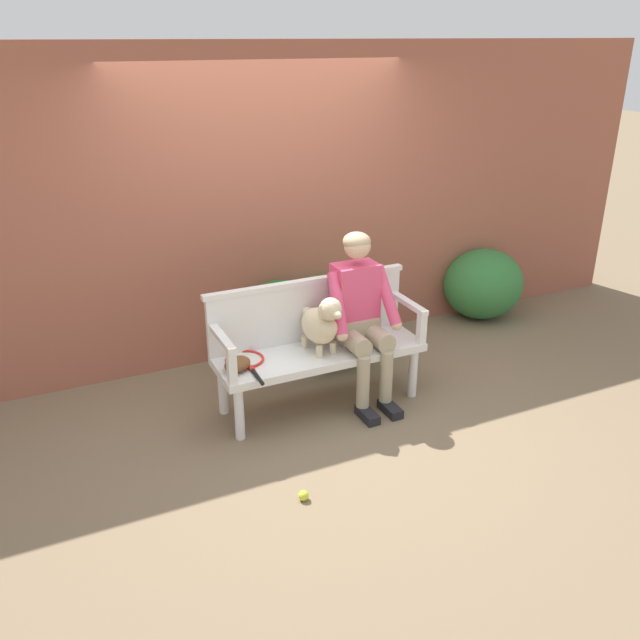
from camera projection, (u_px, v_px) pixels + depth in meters
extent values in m
plane|color=#7A664C|center=(320.00, 404.00, 5.21)|extent=(40.00, 40.00, 0.00)
cube|color=#9E5642|center=(259.00, 205.00, 5.72)|extent=(8.00, 0.30, 2.65)
ellipsoid|color=#337538|center=(483.00, 284.00, 6.69)|extent=(0.82, 0.74, 0.71)
ellipsoid|color=#337538|center=(325.00, 315.00, 5.96)|extent=(1.04, 0.94, 0.70)
ellipsoid|color=#1E5B23|center=(279.00, 320.00, 5.84)|extent=(0.75, 0.53, 0.72)
cube|color=white|center=(320.00, 354.00, 5.04)|extent=(1.61, 0.51, 0.06)
cylinder|color=white|center=(239.00, 414.00, 4.69)|extent=(0.07, 0.07, 0.41)
cylinder|color=white|center=(413.00, 373.00, 5.25)|extent=(0.07, 0.07, 0.41)
cylinder|color=white|center=(223.00, 389.00, 5.01)|extent=(0.07, 0.07, 0.41)
cylinder|color=white|center=(388.00, 353.00, 5.58)|extent=(0.07, 0.07, 0.41)
cube|color=white|center=(308.00, 312.00, 5.12)|extent=(1.61, 0.05, 0.46)
cube|color=white|center=(307.00, 282.00, 5.02)|extent=(1.65, 0.06, 0.04)
cube|color=white|center=(232.00, 368.00, 4.50)|extent=(0.06, 0.06, 0.24)
cube|color=white|center=(221.00, 337.00, 4.63)|extent=(0.06, 0.51, 0.04)
cube|color=white|center=(422.00, 329.00, 5.10)|extent=(0.06, 0.06, 0.24)
cube|color=white|center=(408.00, 303.00, 5.22)|extent=(0.06, 0.51, 0.04)
cube|color=black|center=(367.00, 415.00, 4.99)|extent=(0.10, 0.24, 0.07)
cylinder|color=tan|center=(363.00, 382.00, 4.96)|extent=(0.10, 0.10, 0.42)
cylinder|color=tan|center=(354.00, 341.00, 4.99)|extent=(0.15, 0.33, 0.15)
cube|color=black|center=(390.00, 409.00, 5.07)|extent=(0.10, 0.24, 0.07)
cylinder|color=tan|center=(386.00, 376.00, 5.04)|extent=(0.10, 0.10, 0.42)
cylinder|color=tan|center=(377.00, 336.00, 5.07)|extent=(0.15, 0.33, 0.15)
cube|color=tan|center=(355.00, 328.00, 5.16)|extent=(0.32, 0.24, 0.20)
cube|color=#E04770|center=(355.00, 296.00, 5.07)|extent=(0.34, 0.22, 0.52)
cylinder|color=#E04770|center=(338.00, 304.00, 4.88)|extent=(0.14, 0.34, 0.45)
sphere|color=#DBB28E|center=(342.00, 335.00, 4.85)|extent=(0.09, 0.09, 0.09)
cylinder|color=#E04770|center=(387.00, 295.00, 5.04)|extent=(0.14, 0.34, 0.45)
sphere|color=#DBB28E|center=(396.00, 324.00, 5.03)|extent=(0.09, 0.09, 0.09)
sphere|color=#DBB28E|center=(357.00, 246.00, 4.89)|extent=(0.20, 0.20, 0.20)
ellipsoid|color=tan|center=(357.00, 241.00, 4.89)|extent=(0.21, 0.21, 0.14)
cylinder|color=beige|center=(319.00, 352.00, 4.90)|extent=(0.05, 0.05, 0.09)
cylinder|color=beige|center=(333.00, 348.00, 4.96)|extent=(0.05, 0.05, 0.09)
cylinder|color=beige|center=(305.00, 342.00, 5.06)|extent=(0.05, 0.05, 0.09)
cylinder|color=beige|center=(318.00, 338.00, 5.12)|extent=(0.05, 0.05, 0.09)
ellipsoid|color=beige|center=(319.00, 326.00, 4.95)|extent=(0.27, 0.37, 0.27)
sphere|color=beige|center=(327.00, 328.00, 4.85)|extent=(0.16, 0.16, 0.16)
sphere|color=beige|center=(330.00, 309.00, 4.76)|extent=(0.17, 0.17, 0.17)
ellipsoid|color=beige|center=(336.00, 315.00, 4.70)|extent=(0.08, 0.11, 0.06)
ellipsoid|color=beige|center=(321.00, 312.00, 4.73)|extent=(0.05, 0.05, 0.12)
ellipsoid|color=beige|center=(337.00, 308.00, 4.81)|extent=(0.05, 0.05, 0.12)
sphere|color=beige|center=(307.00, 312.00, 5.05)|extent=(0.08, 0.08, 0.08)
torus|color=red|center=(245.00, 359.00, 4.86)|extent=(0.30, 0.30, 0.02)
cylinder|color=silver|center=(245.00, 360.00, 4.87)|extent=(0.25, 0.25, 0.00)
cube|color=red|center=(251.00, 368.00, 4.72)|extent=(0.04, 0.07, 0.02)
cylinder|color=black|center=(258.00, 377.00, 4.60)|extent=(0.04, 0.22, 0.03)
ellipsoid|color=brown|center=(237.00, 364.00, 4.72)|extent=(0.28, 0.27, 0.09)
sphere|color=#CCDB33|center=(303.00, 495.00, 4.12)|extent=(0.07, 0.07, 0.07)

